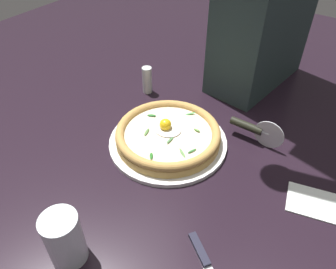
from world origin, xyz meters
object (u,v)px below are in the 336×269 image
at_px(table_knife, 207,265).
at_px(pizza_cutter, 254,129).
at_px(pepper_shaker, 147,80).
at_px(drinking_glass, 66,241).
at_px(side_bowl, 244,88).
at_px(folded_napkin, 319,203).
at_px(pizza, 168,134).

bearing_deg(table_knife, pizza_cutter, -78.20).
relative_size(pizza_cutter, pepper_shaker, 1.70).
bearing_deg(table_knife, drinking_glass, 30.55).
distance_m(side_bowl, drinking_glass, 0.74).
distance_m(drinking_glass, pepper_shaker, 0.61).
relative_size(table_knife, drinking_glass, 1.50).
bearing_deg(side_bowl, pizza_cutter, 120.02).
relative_size(table_knife, pepper_shaker, 2.02).
relative_size(side_bowl, pizza_cutter, 0.66).
relative_size(side_bowl, drinking_glass, 0.83).
relative_size(folded_napkin, pepper_shaker, 1.55).
distance_m(pizza_cutter, table_knife, 0.40).
xyz_separation_m(drinking_glass, pepper_shaker, (0.24, -0.56, -0.01)).
distance_m(side_bowl, pizza_cutter, 0.24).
distance_m(folded_napkin, pepper_shaker, 0.63).
distance_m(pizza, table_knife, 0.37).
bearing_deg(pizza_cutter, pepper_shaker, -4.31).
distance_m(side_bowl, pepper_shaker, 0.33).
xyz_separation_m(pizza, table_knife, (-0.27, 0.25, -0.03)).
xyz_separation_m(side_bowl, pepper_shaker, (0.27, 0.18, 0.03)).
relative_size(pizza, pizza_cutter, 1.87).
relative_size(side_bowl, folded_napkin, 0.72).
height_order(table_knife, folded_napkin, table_knife).
height_order(side_bowl, folded_napkin, side_bowl).
bearing_deg(drinking_glass, pizza, -85.14).
bearing_deg(drinking_glass, pizza_cutter, -105.89).
height_order(folded_napkin, pepper_shaker, pepper_shaker).
bearing_deg(pizza_cutter, pizza, 38.23).
bearing_deg(side_bowl, pizza, 80.06).
xyz_separation_m(table_knife, pepper_shaker, (0.47, -0.42, 0.04)).
height_order(pizza_cutter, table_knife, pizza_cutter).
bearing_deg(pizza_cutter, folded_napkin, 151.74).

